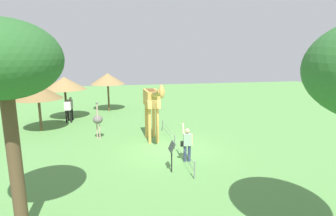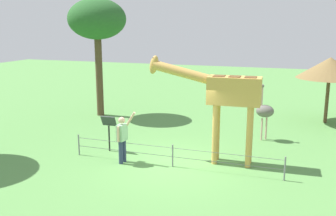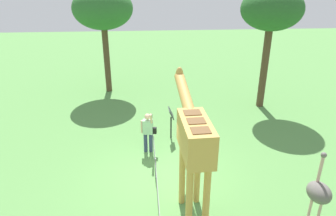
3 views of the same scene
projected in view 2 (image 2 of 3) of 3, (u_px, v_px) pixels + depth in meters
The scene contains 8 objects.
ground_plane at pixel (175, 164), 12.63m from camera, with size 60.00×60.00×0.00m, color #568E47.
giraffe at pixel (224, 94), 12.33m from camera, with size 3.79×0.76×3.56m.
visitor at pixel (122, 137), 12.60m from camera, with size 0.60×0.59×1.76m.
ostrich at pixel (265, 111), 15.07m from camera, with size 0.70×0.56×2.25m.
shade_hut_near at pixel (330, 68), 17.41m from camera, with size 2.97×2.97×3.07m.
tree_east at pixel (97, 21), 18.44m from camera, with size 2.83×2.83×5.78m.
info_sign at pixel (109, 126), 13.77m from camera, with size 0.56×0.21×1.32m.
wire_fence at pixel (173, 155), 12.35m from camera, with size 7.05×0.05×0.75m.
Camera 2 is at (-3.67, 11.34, 4.57)m, focal length 40.67 mm.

